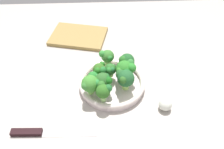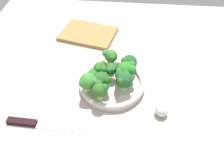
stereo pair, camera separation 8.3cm
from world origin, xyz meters
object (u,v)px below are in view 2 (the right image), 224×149
broccoli_floret_4 (111,69)px  cutting_board (88,34)px  broccoli_floret_8 (126,70)px  broccoli_floret_0 (88,82)px  broccoli_floret_5 (129,62)px  knife (36,124)px  broccoli_floret_1 (100,89)px  broccoli_floret_9 (124,79)px  broccoli_floret_2 (102,80)px  broccoli_floret_6 (110,56)px  broccoli_floret_7 (93,76)px  garlic_bulb (162,110)px  broccoli_floret_3 (100,69)px  bowl (112,84)px

broccoli_floret_4 → cutting_board: size_ratio=0.21×
broccoli_floret_8 → broccoli_floret_0: bearing=28.9°
broccoli_floret_5 → knife: bearing=41.5°
broccoli_floret_1 → broccoli_floret_9: broccoli_floret_9 is taller
broccoli_floret_5 → cutting_board: 32.36cm
broccoli_floret_0 → broccoli_floret_5: size_ratio=1.14×
broccoli_floret_2 → broccoli_floret_6: 12.70cm
broccoli_floret_0 → broccoli_floret_1: broccoli_floret_0 is taller
broccoli_floret_4 → broccoli_floret_7: size_ratio=1.00×
broccoli_floret_7 → garlic_bulb: broccoli_floret_7 is taller
broccoli_floret_6 → cutting_board: bearing=-60.9°
broccoli_floret_3 → broccoli_floret_8: broccoli_floret_8 is taller
broccoli_floret_3 → broccoli_floret_5: 10.88cm
broccoli_floret_6 → broccoli_floret_3: bearing=68.8°
broccoli_floret_2 → knife: broccoli_floret_2 is taller
broccoli_floret_7 → knife: broccoli_floret_7 is taller
bowl → broccoli_floret_3: size_ratio=3.92×
broccoli_floret_7 → garlic_bulb: size_ratio=1.17×
broccoli_floret_3 → broccoli_floret_9: bearing=148.8°
broccoli_floret_9 → cutting_board: bearing=-62.3°
broccoli_floret_8 → broccoli_floret_5: bearing=-100.0°
broccoli_floret_9 → garlic_bulb: size_ratio=1.70×
broccoli_floret_3 → garlic_bulb: broccoli_floret_3 is taller
broccoli_floret_2 → broccoli_floret_7: broccoli_floret_2 is taller
bowl → broccoli_floret_0: (7.44, 5.64, 6.05)cm
broccoli_floret_2 → broccoli_floret_3: 5.69cm
broccoli_floret_2 → broccoli_floret_0: bearing=22.0°
broccoli_floret_2 → broccoli_floret_6: size_ratio=1.05×
broccoli_floret_2 → broccoli_floret_4: 6.85cm
broccoli_floret_0 → broccoli_floret_8: 13.89cm
knife → cutting_board: 50.57cm
broccoli_floret_0 → broccoli_floret_7: bearing=-100.6°
broccoli_floret_2 → broccoli_floret_9: bearing=-177.1°
broccoli_floret_1 → broccoli_floret_9: 9.00cm
broccoli_floret_5 → broccoli_floret_6: bearing=-20.1°
broccoli_floret_3 → cutting_board: size_ratio=0.25×
broccoli_floret_1 → broccoli_floret_6: (-1.61, -17.38, -0.46)cm
broccoli_floret_3 → broccoli_floret_8: bearing=176.0°
broccoli_floret_1 → broccoli_floret_4: (-2.73, -11.06, -1.30)cm
broccoli_floret_9 → broccoli_floret_6: bearing=-64.7°
broccoli_floret_2 → broccoli_floret_6: (-1.40, -12.62, -0.13)cm
bowl → broccoli_floret_5: (-5.62, -6.17, 5.44)cm
broccoli_floret_3 → broccoli_floret_0: bearing=66.8°
bowl → broccoli_floret_5: 9.96cm
broccoli_floret_0 → knife: 21.17cm
broccoli_floret_8 → broccoli_floret_3: bearing=-4.0°
knife → garlic_bulb: size_ratio=6.02×
bowl → broccoli_floret_8: (-4.72, -1.06, 5.98)cm
broccoli_floret_0 → broccoli_floret_3: broccoli_floret_0 is taller
cutting_board → garlic_bulb: size_ratio=5.45×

